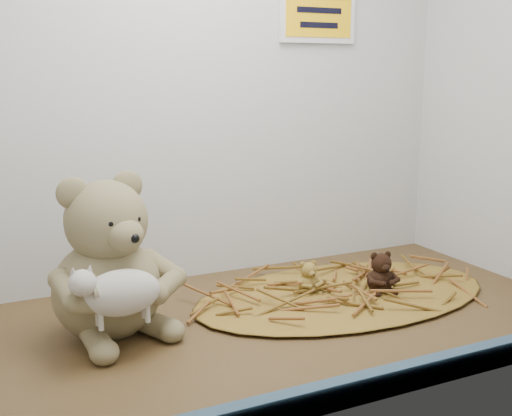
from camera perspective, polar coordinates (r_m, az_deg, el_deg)
name	(u,v)px	position (r cm, az deg, el deg)	size (l,w,h in cm)	color
alcove_shell	(226,56)	(110.48, -2.66, 13.36)	(120.40, 60.20, 90.40)	#433117
front_rail	(344,392)	(87.39, 7.84, -15.88)	(119.28, 2.20, 3.60)	#365367
straw_bed	(344,294)	(125.52, 7.82, -7.54)	(60.78, 35.29, 1.18)	brown
main_teddy	(106,256)	(106.27, -13.18, -4.17)	(21.60, 22.80, 26.78)	#92845A
toy_lamb	(122,293)	(98.30, -11.84, -7.38)	(15.23, 9.29, 9.84)	silver
mini_teddy_tan	(308,275)	(123.28, 4.67, -6.00)	(5.07, 5.35, 6.28)	olive
mini_teddy_brown	(381,270)	(125.46, 11.02, -5.47)	(6.40, 6.76, 7.94)	black
wall_sign	(318,11)	(142.90, 5.53, 17.07)	(16.00, 1.20, 11.00)	#EBAA0C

